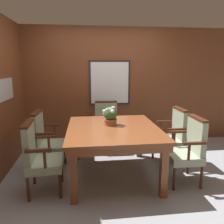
% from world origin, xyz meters
% --- Properties ---
extents(ground_plane, '(14.00, 14.00, 0.00)m').
position_xyz_m(ground_plane, '(0.00, 0.00, 0.00)').
color(ground_plane, '#93969E').
extents(wall_back, '(7.20, 0.08, 2.45)m').
position_xyz_m(wall_back, '(0.00, 1.62, 1.23)').
color(wall_back, brown).
rests_on(wall_back, ground_plane).
extents(dining_table, '(1.34, 1.51, 0.77)m').
position_xyz_m(dining_table, '(-0.02, 0.06, 0.67)').
color(dining_table, brown).
rests_on(dining_table, ground_plane).
extents(chair_right_near, '(0.46, 0.55, 0.97)m').
position_xyz_m(chair_right_near, '(1.02, -0.25, 0.52)').
color(chair_right_near, '#472314').
rests_on(chair_right_near, ground_plane).
extents(chair_head_far, '(0.55, 0.46, 0.97)m').
position_xyz_m(chair_head_far, '(-0.02, 1.19, 0.52)').
color(chair_head_far, '#472314').
rests_on(chair_head_far, ground_plane).
extents(chair_right_far, '(0.45, 0.54, 0.97)m').
position_xyz_m(chair_right_far, '(1.05, 0.38, 0.52)').
color(chair_right_far, '#472314').
rests_on(chair_right_far, ground_plane).
extents(chair_left_far, '(0.47, 0.55, 0.97)m').
position_xyz_m(chair_left_far, '(-1.07, 0.38, 0.52)').
color(chair_left_far, '#472314').
rests_on(chair_left_far, ground_plane).
extents(chair_left_near, '(0.48, 0.56, 0.97)m').
position_xyz_m(chair_left_near, '(-1.04, -0.27, 0.52)').
color(chair_left_near, '#472314').
rests_on(chair_left_near, ground_plane).
extents(potted_plant, '(0.23, 0.23, 0.30)m').
position_xyz_m(potted_plant, '(-0.05, 0.20, 0.91)').
color(potted_plant, '#9E5638').
rests_on(potted_plant, dining_table).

